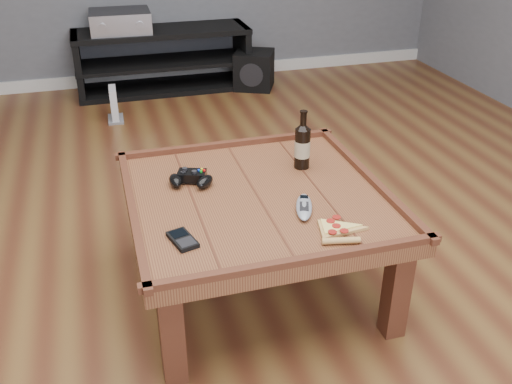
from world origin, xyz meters
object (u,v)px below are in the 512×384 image
object	(u,v)px
beer_bottle	(302,145)
game_controller	(191,179)
media_console	(163,60)
remote_control	(304,207)
smartphone	(183,239)
subwoofer	(254,70)
coffee_table	(257,208)
game_console	(114,106)
pizza_slice	(337,230)
av_receiver	(120,21)

from	to	relation	value
beer_bottle	game_controller	distance (m)	0.50
media_console	remote_control	world-z (taller)	media_console
media_console	smartphone	world-z (taller)	media_console
beer_bottle	subwoofer	world-z (taller)	beer_bottle
media_console	beer_bottle	world-z (taller)	beer_bottle
remote_control	subwoofer	bearing A→B (deg)	97.88
coffee_table	game_controller	size ratio (longest dim) A/B	5.42
game_console	beer_bottle	bearing A→B (deg)	-68.24
subwoofer	media_console	bearing A→B (deg)	-167.96
pizza_slice	smartphone	xyz separation A→B (m)	(-0.53, 0.09, 0.00)
smartphone	game_console	distance (m)	2.43
media_console	beer_bottle	bearing A→B (deg)	-84.32
subwoofer	game_controller	bearing A→B (deg)	-87.08
av_receiver	smartphone	bearing A→B (deg)	-88.76
beer_bottle	pizza_slice	xyz separation A→B (m)	(-0.06, -0.52, -0.10)
pizza_slice	smartphone	world-z (taller)	pizza_slice
game_console	pizza_slice	bearing A→B (deg)	-73.43
smartphone	remote_control	world-z (taller)	remote_control
smartphone	subwoofer	bearing A→B (deg)	53.86
pizza_slice	media_console	bearing A→B (deg)	106.21
subwoofer	game_console	world-z (taller)	subwoofer
beer_bottle	game_controller	bearing A→B (deg)	-177.12
smartphone	subwoofer	world-z (taller)	smartphone
remote_control	av_receiver	size ratio (longest dim) A/B	0.44
media_console	game_controller	size ratio (longest dim) A/B	7.36
beer_bottle	pizza_slice	distance (m)	0.54
pizza_slice	av_receiver	bearing A→B (deg)	111.87
smartphone	game_controller	bearing A→B (deg)	60.06
coffee_table	game_controller	xyz separation A→B (m)	(-0.23, 0.16, 0.08)
coffee_table	smartphone	xyz separation A→B (m)	(-0.34, -0.25, 0.07)
media_console	av_receiver	world-z (taller)	av_receiver
remote_control	media_console	bearing A→B (deg)	112.71
coffee_table	beer_bottle	bearing A→B (deg)	35.78
smartphone	coffee_table	bearing A→B (deg)	20.83
media_console	remote_control	distance (m)	2.93
coffee_table	game_console	distance (m)	2.21
av_receiver	media_console	bearing A→B (deg)	2.91
media_console	av_receiver	distance (m)	0.45
coffee_table	av_receiver	distance (m)	2.77
media_console	game_console	distance (m)	0.76
coffee_table	pizza_slice	xyz separation A→B (m)	(0.20, -0.34, 0.07)
beer_bottle	game_console	distance (m)	2.13
coffee_table	av_receiver	world-z (taller)	av_receiver
smartphone	av_receiver	size ratio (longest dim) A/B	0.31
game_controller	remote_control	world-z (taller)	game_controller
remote_control	game_console	distance (m)	2.41
remote_control	game_controller	bearing A→B (deg)	158.84
pizza_slice	remote_control	size ratio (longest dim) A/B	1.26
beer_bottle	smartphone	size ratio (longest dim) A/B	1.79
coffee_table	subwoofer	distance (m)	2.70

